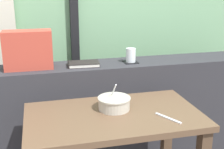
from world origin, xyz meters
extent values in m
cube|color=#2D2D33|center=(0.00, 0.55, 0.41)|extent=(2.80, 0.30, 0.82)
cube|color=brown|center=(0.44, 0.23, 0.32)|extent=(0.06, 0.06, 0.65)
cube|color=brown|center=(0.00, -0.01, 0.66)|extent=(0.98, 0.57, 0.03)
cube|color=black|center=(0.27, 0.53, 0.83)|extent=(0.10, 0.10, 0.00)
cylinder|color=white|center=(0.27, 0.53, 0.88)|extent=(0.07, 0.07, 0.10)
cylinder|color=#CC4C38|center=(0.27, 0.53, 0.87)|extent=(0.06, 0.06, 0.08)
cube|color=black|center=(-0.08, 0.53, 0.82)|extent=(0.22, 0.15, 0.00)
cube|color=silver|center=(-0.08, 0.53, 0.84)|extent=(0.22, 0.14, 0.02)
cube|color=black|center=(-0.08, 0.53, 0.85)|extent=(0.22, 0.15, 0.00)
cube|color=black|center=(-0.19, 0.54, 0.84)|extent=(0.01, 0.13, 0.03)
cube|color=#B74233|center=(-0.45, 0.55, 0.95)|extent=(0.32, 0.14, 0.26)
cylinder|color=#BCB7A8|center=(0.02, 0.06, 0.72)|extent=(0.18, 0.18, 0.07)
cylinder|color=#BCB7A8|center=(0.02, 0.06, 0.75)|extent=(0.19, 0.19, 0.01)
cylinder|color=tan|center=(0.02, 0.06, 0.71)|extent=(0.16, 0.16, 0.06)
cylinder|color=silver|center=(0.02, 0.08, 0.77)|extent=(0.02, 0.12, 0.14)
ellipsoid|color=silver|center=(0.02, 0.10, 0.73)|extent=(0.03, 0.05, 0.01)
cube|color=silver|center=(0.27, -0.14, 0.68)|extent=(0.09, 0.16, 0.01)
camera|label=1|loc=(-0.39, -1.52, 1.40)|focal=48.70mm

